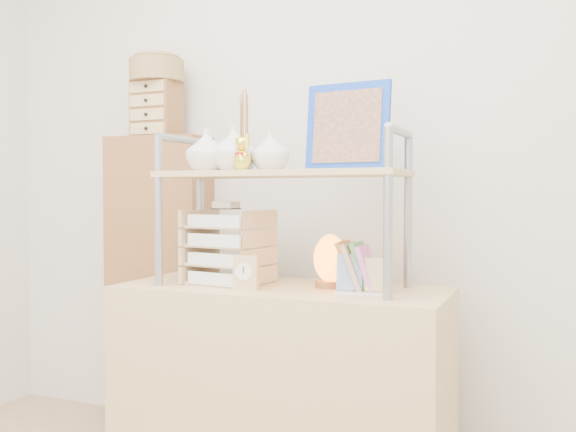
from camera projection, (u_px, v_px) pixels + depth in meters
The scene contains 9 objects.
desk at pixel (282, 388), 2.35m from camera, with size 1.20×0.50×0.75m, color tan.
cabinet at pixel (161, 283), 2.98m from camera, with size 0.45×0.24×1.35m, color brown.
hutch at pixel (268, 165), 2.36m from camera, with size 0.90×0.34×0.74m.
letter_tray at pixel (227, 251), 2.41m from camera, with size 0.29×0.27×0.31m.
salt_lamp at pixel (330, 260), 2.32m from camera, with size 0.13×0.12×0.19m.
desk_clock at pixel (246, 273), 2.25m from camera, with size 0.09×0.05×0.12m.
postcard_stand at pixel (362, 283), 2.17m from camera, with size 0.19×0.09×0.13m.
drawer_chest at pixel (157, 109), 2.93m from camera, with size 0.20×0.16×0.25m.
woven_basket at pixel (157, 71), 2.93m from camera, with size 0.25×0.25×0.10m, color olive.
Camera 1 is at (0.92, -0.94, 1.09)m, focal length 40.00 mm.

